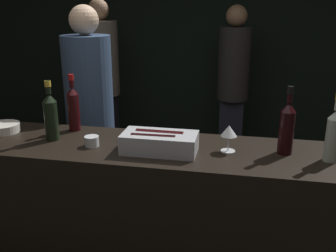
% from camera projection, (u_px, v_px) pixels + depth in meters
% --- Properties ---
extents(wall_back_chalkboard, '(6.40, 0.06, 2.80)m').
position_uv_depth(wall_back_chalkboard, '(210.00, 36.00, 4.31)').
color(wall_back_chalkboard, black).
rests_on(wall_back_chalkboard, ground_plane).
extents(bar_counter, '(2.41, 0.57, 0.97)m').
position_uv_depth(bar_counter, '(167.00, 223.00, 2.26)').
color(bar_counter, black).
rests_on(bar_counter, ground_plane).
extents(ice_bin_with_bottles, '(0.41, 0.20, 0.11)m').
position_uv_depth(ice_bin_with_bottles, '(159.00, 142.00, 2.04)').
color(ice_bin_with_bottles, '#B7BABF').
rests_on(ice_bin_with_bottles, bar_counter).
extents(bowl_white, '(0.20, 0.20, 0.05)m').
position_uv_depth(bowl_white, '(3.00, 128.00, 2.37)').
color(bowl_white, silver).
rests_on(bowl_white, bar_counter).
extents(wine_glass, '(0.09, 0.09, 0.15)m').
position_uv_depth(wine_glass, '(229.00, 132.00, 2.03)').
color(wine_glass, silver).
rests_on(wine_glass, bar_counter).
extents(candle_votive, '(0.08, 0.08, 0.06)m').
position_uv_depth(candle_votive, '(92.00, 141.00, 2.13)').
color(candle_votive, silver).
rests_on(candle_votive, bar_counter).
extents(rose_wine_bottle, '(0.08, 0.08, 0.36)m').
position_uv_depth(rose_wine_bottle, '(334.00, 133.00, 1.89)').
color(rose_wine_bottle, '#9EA899').
rests_on(rose_wine_bottle, bar_counter).
extents(champagne_bottle, '(0.08, 0.08, 0.36)m').
position_uv_depth(champagne_bottle, '(51.00, 115.00, 2.19)').
color(champagne_bottle, black).
rests_on(champagne_bottle, bar_counter).
extents(red_wine_bottle_black_foil, '(0.08, 0.08, 0.37)m').
position_uv_depth(red_wine_bottle_black_foil, '(287.00, 127.00, 1.99)').
color(red_wine_bottle_black_foil, black).
rests_on(red_wine_bottle_black_foil, bar_counter).
extents(red_wine_bottle_tall, '(0.07, 0.07, 0.36)m').
position_uv_depth(red_wine_bottle_tall, '(73.00, 107.00, 2.36)').
color(red_wine_bottle_tall, black).
rests_on(red_wine_bottle_tall, bar_counter).
extents(person_in_hoodie, '(0.33, 0.33, 1.74)m').
position_uv_depth(person_in_hoodie, '(233.00, 82.00, 3.87)').
color(person_in_hoodie, black).
rests_on(person_in_hoodie, ground_plane).
extents(person_blond_tee, '(0.36, 0.36, 1.74)m').
position_uv_depth(person_blond_tee, '(90.00, 111.00, 2.83)').
color(person_blond_tee, black).
rests_on(person_blond_tee, ground_plane).
extents(person_grey_polo, '(0.37, 0.37, 1.80)m').
position_uv_depth(person_grey_polo, '(102.00, 78.00, 3.93)').
color(person_grey_polo, black).
rests_on(person_grey_polo, ground_plane).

